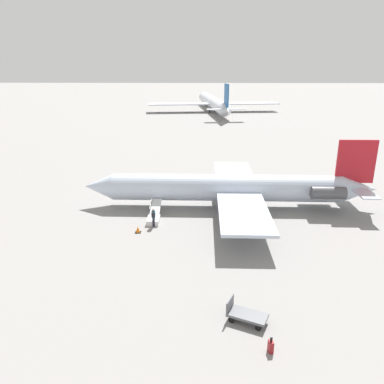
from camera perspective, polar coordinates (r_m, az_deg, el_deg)
name	(u,v)px	position (r m, az deg, el deg)	size (l,w,h in m)	color
ground_plane	(226,207)	(38.52, 5.18, -2.29)	(600.00, 600.00, 0.00)	gray
airplane_main	(236,188)	(37.89, 6.70, 0.68)	(29.42, 22.01, 7.02)	silver
airplane_far_center	(213,102)	(122.20, 3.23, 13.48)	(41.26, 53.05, 9.48)	silver
boarding_stairs	(154,217)	(35.01, -5.83, -3.83)	(1.12, 4.03, 1.73)	silver
passenger	(153,216)	(33.61, -5.90, -3.66)	(0.36, 0.54, 1.74)	#23232D
luggage_cart	(245,314)	(22.32, 8.12, -17.96)	(2.46, 1.90, 1.22)	#595B60
suitcase	(271,346)	(20.72, 11.90, -22.02)	(0.27, 0.39, 0.88)	maroon
traffic_cone_near_stairs	(138,230)	(32.88, -8.25, -5.71)	(0.51, 0.51, 0.56)	black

